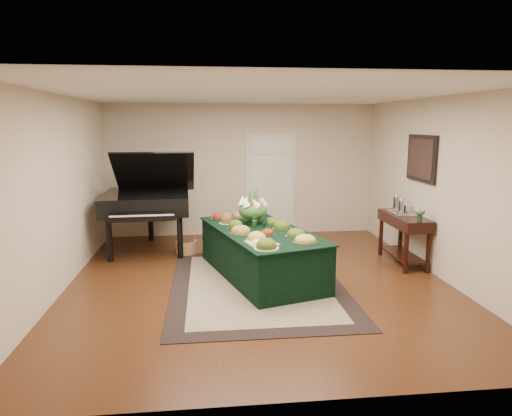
{
  "coord_description": "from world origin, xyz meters",
  "views": [
    {
      "loc": [
        -0.74,
        -6.4,
        2.3
      ],
      "look_at": [
        0.0,
        0.3,
        1.05
      ],
      "focal_mm": 32.0,
      "sensor_mm": 36.0,
      "label": 1
    }
  ],
  "objects": [
    {
      "name": "tea_service",
      "position": [
        2.5,
        0.79,
        0.94
      ],
      "size": [
        0.34,
        0.58,
        0.3
      ],
      "color": "silver",
      "rests_on": "mahogany_sideboard"
    },
    {
      "name": "cutting_board",
      "position": [
        -0.02,
        -0.58,
        0.76
      ],
      "size": [
        0.46,
        0.46,
        0.1
      ],
      "color": "tan",
      "rests_on": "buffet_table"
    },
    {
      "name": "wicker_basket",
      "position": [
        -1.12,
        1.6,
        0.12
      ],
      "size": [
        0.37,
        0.37,
        0.23
      ],
      "primitive_type": "cylinder",
      "color": "#AB7245",
      "rests_on": "ground"
    },
    {
      "name": "kitchen_doorway",
      "position": [
        0.6,
        2.97,
        1.02
      ],
      "size": [
        1.05,
        0.07,
        2.1
      ],
      "color": "silver",
      "rests_on": "ground"
    },
    {
      "name": "grand_piano",
      "position": [
        -1.81,
        1.9,
        0.93
      ],
      "size": [
        1.67,
        1.88,
        1.83
      ],
      "color": "black",
      "rests_on": "ground"
    },
    {
      "name": "ground",
      "position": [
        0.0,
        0.0,
        0.0
      ],
      "size": [
        6.0,
        6.0,
        0.0
      ],
      "primitive_type": "plane",
      "color": "black",
      "rests_on": "ground"
    },
    {
      "name": "pink_bouquet",
      "position": [
        2.5,
        0.1,
        0.97
      ],
      "size": [
        0.17,
        0.17,
        0.21
      ],
      "color": "#13311B",
      "rests_on": "mahogany_sideboard"
    },
    {
      "name": "buffet_table",
      "position": [
        0.06,
        0.24,
        0.37
      ],
      "size": [
        1.85,
        2.73,
        0.73
      ],
      "color": "black",
      "rests_on": "ground"
    },
    {
      "name": "floral_centerpiece",
      "position": [
        -0.01,
        0.64,
        1.01
      ],
      "size": [
        0.48,
        0.48,
        0.48
      ],
      "color": "#13311B",
      "rests_on": "buffet_table"
    },
    {
      "name": "green_goblets",
      "position": [
        0.04,
        0.22,
        0.82
      ],
      "size": [
        0.24,
        0.34,
        0.18
      ],
      "color": "#13311B",
      "rests_on": "buffet_table"
    },
    {
      "name": "area_rug",
      "position": [
        -0.04,
        -0.15,
        0.01
      ],
      "size": [
        2.44,
        3.42,
        0.01
      ],
      "color": "black",
      "rests_on": "ground"
    },
    {
      "name": "wall_painting",
      "position": [
        2.72,
        0.62,
        1.75
      ],
      "size": [
        0.05,
        0.95,
        0.75
      ],
      "color": "black",
      "rests_on": "ground"
    },
    {
      "name": "mahogany_sideboard",
      "position": [
        2.5,
        0.62,
        0.64
      ],
      "size": [
        0.45,
        1.22,
        0.83
      ],
      "color": "black",
      "rests_on": "ground"
    },
    {
      "name": "food_platters",
      "position": [
        0.04,
        0.25,
        0.77
      ],
      "size": [
        1.43,
        2.42,
        0.13
      ],
      "color": "silver",
      "rests_on": "buffet_table"
    }
  ]
}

